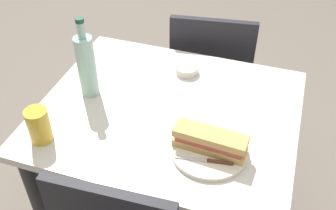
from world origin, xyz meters
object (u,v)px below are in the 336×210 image
object	(u,v)px
chair_near	(211,76)
olive_bowl	(187,69)
baguette_sandwich_near	(210,141)
knife_near	(208,161)
water_bottle	(87,65)
dining_table	(168,136)
beer_glass	(39,125)
plate_near	(209,150)

from	to	relation	value
chair_near	olive_bowl	world-z (taller)	chair_near
baguette_sandwich_near	knife_near	world-z (taller)	baguette_sandwich_near
baguette_sandwich_near	water_bottle	xyz separation A→B (m)	(0.50, -0.16, 0.08)
dining_table	beer_glass	distance (m)	0.48
dining_table	beer_glass	world-z (taller)	beer_glass
chair_near	beer_glass	size ratio (longest dim) A/B	7.12
water_bottle	dining_table	bearing A→B (deg)	179.85
dining_table	beer_glass	size ratio (longest dim) A/B	7.55
dining_table	knife_near	bearing A→B (deg)	133.24
plate_near	olive_bowl	size ratio (longest dim) A/B	2.73
water_bottle	olive_bowl	size ratio (longest dim) A/B	3.41
beer_glass	olive_bowl	bearing A→B (deg)	-124.19
water_bottle	plate_near	bearing A→B (deg)	162.52
dining_table	chair_near	size ratio (longest dim) A/B	1.06
water_bottle	beer_glass	bearing A→B (deg)	81.65
dining_table	water_bottle	world-z (taller)	water_bottle
water_bottle	beer_glass	size ratio (longest dim) A/B	2.57
chair_near	olive_bowl	size ratio (longest dim) A/B	9.44
dining_table	chair_near	xyz separation A→B (m)	(-0.03, -0.58, -0.11)
chair_near	knife_near	xyz separation A→B (m)	(-0.16, 0.79, 0.27)
knife_near	olive_bowl	size ratio (longest dim) A/B	1.97
water_bottle	beer_glass	world-z (taller)	water_bottle
baguette_sandwich_near	olive_bowl	bearing A→B (deg)	-64.27
dining_table	olive_bowl	world-z (taller)	olive_bowl
chair_near	plate_near	xyz separation A→B (m)	(-0.16, 0.74, 0.26)
plate_near	baguette_sandwich_near	xyz separation A→B (m)	(0.00, -0.00, 0.04)
water_bottle	beer_glass	xyz separation A→B (m)	(0.04, 0.27, -0.07)
knife_near	dining_table	bearing A→B (deg)	-46.76
plate_near	beer_glass	distance (m)	0.55
chair_near	beer_glass	world-z (taller)	beer_glass
dining_table	baguette_sandwich_near	distance (m)	0.31
beer_glass	knife_near	bearing A→B (deg)	-173.48
knife_near	chair_near	bearing A→B (deg)	-78.26
plate_near	knife_near	distance (m)	0.06
dining_table	chair_near	world-z (taller)	chair_near
baguette_sandwich_near	knife_near	bearing A→B (deg)	97.80
dining_table	olive_bowl	distance (m)	0.28
chair_near	water_bottle	world-z (taller)	water_bottle
beer_glass	olive_bowl	size ratio (longest dim) A/B	1.33
chair_near	water_bottle	xyz separation A→B (m)	(0.34, 0.58, 0.37)
knife_near	plate_near	bearing A→B (deg)	-82.20
dining_table	knife_near	distance (m)	0.33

